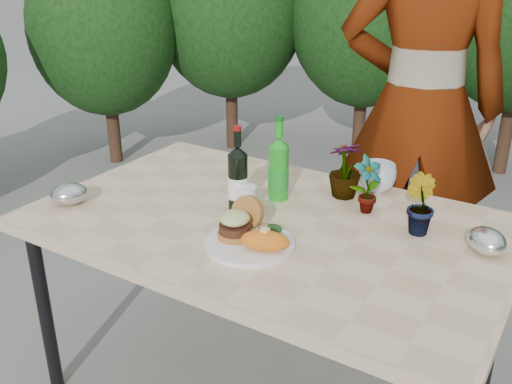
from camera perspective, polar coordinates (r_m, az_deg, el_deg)
The scene contains 17 objects.
patio_table at distance 1.98m, azimuth 1.24°, elevation -4.22°, with size 1.60×1.00×0.75m.
shrub_hedge at distance 3.23m, azimuth 22.65°, elevation 13.38°, with size 6.80×5.21×2.14m.
dinner_plate at distance 1.78m, azimuth -0.64°, elevation -5.19°, with size 0.28×0.28×0.01m, color white.
burger_stack at distance 1.80m, azimuth -1.80°, elevation -3.01°, with size 0.11×0.16×0.11m.
sweet_potato at distance 1.71m, azimuth 0.91°, elevation -4.90°, with size 0.15×0.08×0.06m, color orange.
grilled_veg at distance 1.83m, azimuth 1.39°, elevation -3.60°, with size 0.08×0.05×0.03m.
wine_bottle at distance 1.99m, azimuth -1.82°, elevation 1.34°, with size 0.07×0.07×0.30m.
sparkling_water at distance 2.07m, azimuth 2.26°, elevation 2.27°, with size 0.08×0.08×0.31m.
plastic_cup at distance 1.99m, azimuth -1.00°, elevation -0.72°, with size 0.07×0.07×0.10m, color white.
seedling_left at distance 2.00m, azimuth 11.08°, elevation 0.69°, with size 0.11×0.07×0.21m, color #2B571E.
seedling_mid at distance 1.90m, azimuth 15.98°, elevation -1.22°, with size 0.11×0.09×0.20m, color #21501B.
seedling_right at distance 2.12m, azimuth 8.92°, elevation 2.26°, with size 0.12×0.12×0.21m, color #24501B.
blue_bowl at distance 2.21m, azimuth 12.05°, elevation 1.45°, with size 0.14×0.14×0.11m, color silver.
foil_packet_left at distance 2.16m, azimuth -18.18°, elevation -0.20°, with size 0.13×0.11×0.08m, color #B6B9BD.
foil_packet_right at distance 1.86m, azimuth 22.09°, elevation -4.56°, with size 0.13×0.11×0.08m, color silver.
person at distance 2.55m, azimuth 16.12°, elevation 8.09°, with size 0.71×0.47×1.95m, color #936749.
terracotta_pot at distance 4.48m, azimuth -5.69°, elevation 3.08°, with size 0.17×0.17×0.14m.
Camera 1 is at (0.90, -1.51, 1.60)m, focal length 40.00 mm.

